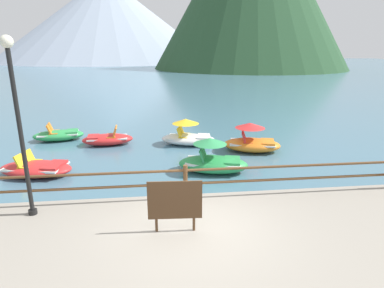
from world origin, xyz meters
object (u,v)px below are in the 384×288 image
lamp_post (18,113)px  pedal_boat_4 (213,161)px  pedal_boat_0 (252,142)px  sign_board (175,201)px  pedal_boat_1 (36,168)px  pedal_boat_5 (59,135)px  pedal_boat_3 (107,139)px  pedal_boat_2 (188,136)px

lamp_post → pedal_boat_4: (5.05, 3.30, -2.49)m
pedal_boat_0 → sign_board: bearing=-119.2°
lamp_post → pedal_boat_1: bearing=107.6°
pedal_boat_1 → pedal_boat_5: size_ratio=1.12×
sign_board → pedal_boat_3: 8.85m
lamp_post → pedal_boat_0: (7.15, 5.53, -2.48)m
sign_board → pedal_boat_4: (1.64, 4.45, -0.71)m
pedal_boat_1 → pedal_boat_2: (5.69, 3.21, 0.13)m
pedal_boat_0 → pedal_boat_3: size_ratio=1.13×
lamp_post → pedal_boat_2: size_ratio=1.52×
sign_board → pedal_boat_2: (1.11, 8.04, -0.74)m
pedal_boat_0 → pedal_boat_1: size_ratio=0.97×
pedal_boat_3 → pedal_boat_5: size_ratio=0.96×
pedal_boat_4 → pedal_boat_5: bearing=143.2°
sign_board → pedal_boat_0: size_ratio=0.44×
pedal_boat_0 → pedal_boat_2: pedal_boat_0 is taller
lamp_post → pedal_boat_5: size_ratio=1.68×
lamp_post → pedal_boat_4: 6.52m
lamp_post → pedal_boat_2: 8.61m
lamp_post → pedal_boat_1: (-1.17, 3.68, -2.65)m
pedal_boat_3 → lamp_post: bearing=-96.3°
pedal_boat_0 → pedal_boat_5: bearing=162.6°
pedal_boat_5 → pedal_boat_4: bearing=-36.8°
pedal_boat_0 → pedal_boat_1: bearing=-167.5°
pedal_boat_0 → pedal_boat_4: 3.07m
pedal_boat_2 → pedal_boat_5: bearing=167.1°
lamp_post → pedal_boat_0: 9.38m
sign_board → pedal_boat_3: size_ratio=0.50×
lamp_post → pedal_boat_1: lamp_post is taller
pedal_boat_2 → pedal_boat_0: bearing=-27.2°
lamp_post → pedal_boat_5: lamp_post is taller
sign_board → pedal_boat_0: sign_board is taller
pedal_boat_4 → sign_board: bearing=-110.2°
sign_board → pedal_boat_1: size_ratio=0.43×
lamp_post → pedal_boat_0: size_ratio=1.55×
pedal_boat_1 → pedal_boat_4: bearing=-3.6°
lamp_post → sign_board: 4.01m
pedal_boat_4 → lamp_post: bearing=-146.8°
lamp_post → pedal_boat_4: size_ratio=1.54×
lamp_post → pedal_boat_1: 4.69m
sign_board → pedal_boat_2: sign_board is taller
pedal_boat_3 → pedal_boat_5: (-2.45, 1.04, -0.00)m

